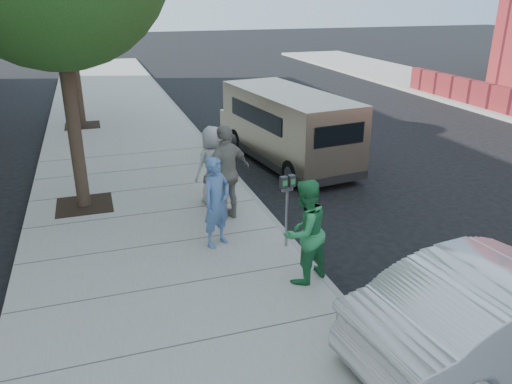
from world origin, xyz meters
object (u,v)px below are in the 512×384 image
Objects in this scene: van at (286,125)px; sedan at (508,310)px; person_officer at (217,202)px; person_green_shirt at (304,232)px; person_striped_polo at (227,173)px; person_gray_shirt at (214,165)px; parking_meter at (287,196)px.

sedan is (-0.33, -8.67, -0.34)m from van.
sedan is 2.61× the size of person_officer.
person_striped_polo reaches higher than person_green_shirt.
person_green_shirt is at bearing 80.45° from person_gray_shirt.
parking_meter is 1.20m from person_green_shirt.
parking_meter is 0.24× the size of van.
parking_meter is 0.69× the size of person_striped_polo.
van is 4.47m from person_striped_polo.
sedan is at bearing 93.14° from person_gray_shirt.
person_green_shirt reaches higher than sedan.
person_gray_shirt is at bearing -143.31° from van.
person_green_shirt reaches higher than parking_meter.
sedan is at bearing 103.88° from person_green_shirt.
person_striped_polo is at bearing -134.39° from van.
sedan is 5.64m from person_striped_polo.
parking_meter is 0.80× the size of person_green_shirt.
parking_meter is at bearing 18.28° from sedan.
person_officer is (-2.84, 4.04, 0.27)m from sedan.
parking_meter is 5.47m from van.
van is 3.23× the size of person_gray_shirt.
van reaches higher than person_officer.
person_striped_polo is at bearing 105.01° from parking_meter.
van reaches higher than parking_meter.
person_green_shirt is at bearing -116.31° from van.
sedan is 2.54× the size of person_gray_shirt.
parking_meter is 1.28m from person_officer.
van is 3.26× the size of person_green_shirt.
person_officer is 2.03m from person_gray_shirt.
person_officer is at bearing -81.85° from person_green_shirt.
person_green_shirt is (-1.83, 2.39, 0.28)m from sedan.
parking_meter is 0.81× the size of person_officer.
person_green_shirt is 2.77m from person_striped_polo.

